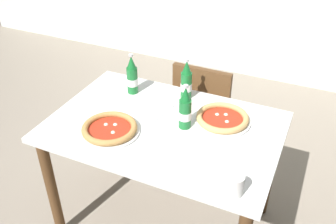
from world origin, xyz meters
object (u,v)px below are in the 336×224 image
object	(u,v)px
beer_bottle_left	(185,110)
pizza_margherita_near	(222,119)
chair_behind_table	(205,110)
paper_cup	(235,185)
beer_bottle_right	(186,82)
pizza_marinara_far	(110,129)
dining_table_main	(164,142)
napkin_with_cutlery	(161,113)
beer_bottle_center	(132,77)

from	to	relation	value
beer_bottle_left	pizza_margherita_near	bearing A→B (deg)	36.32
chair_behind_table	paper_cup	size ratio (longest dim) A/B	8.95
beer_bottle_left	beer_bottle_right	distance (m)	0.29
pizza_marinara_far	beer_bottle_right	bearing A→B (deg)	65.31
dining_table_main	pizza_marinara_far	xyz separation A→B (m)	(-0.22, -0.17, 0.14)
pizza_margherita_near	napkin_with_cutlery	size ratio (longest dim) A/B	1.34
pizza_margherita_near	paper_cup	distance (m)	0.52
chair_behind_table	pizza_marinara_far	world-z (taller)	chair_behind_table
pizza_margherita_near	paper_cup	size ratio (longest dim) A/B	3.15
chair_behind_table	pizza_marinara_far	bearing A→B (deg)	72.93
napkin_with_cutlery	beer_bottle_center	bearing A→B (deg)	150.80
pizza_marinara_far	napkin_with_cutlery	world-z (taller)	pizza_marinara_far
napkin_with_cutlery	paper_cup	xyz separation A→B (m)	(0.53, -0.41, 0.04)
pizza_marinara_far	beer_bottle_left	distance (m)	0.39
beer_bottle_center	paper_cup	distance (m)	0.96
paper_cup	chair_behind_table	bearing A→B (deg)	115.49
beer_bottle_left	napkin_with_cutlery	bearing A→B (deg)	160.29
chair_behind_table	beer_bottle_center	bearing A→B (deg)	49.05
beer_bottle_left	beer_bottle_center	xyz separation A→B (m)	(-0.42, 0.20, 0.00)
chair_behind_table	paper_cup	distance (m)	1.08
dining_table_main	pizza_margherita_near	bearing A→B (deg)	29.36
chair_behind_table	beer_bottle_right	bearing A→B (deg)	85.11
pizza_marinara_far	paper_cup	distance (m)	0.71
pizza_margherita_near	beer_bottle_right	xyz separation A→B (m)	(-0.27, 0.15, 0.08)
chair_behind_table	pizza_marinara_far	distance (m)	0.87
pizza_margherita_near	napkin_with_cutlery	world-z (taller)	pizza_margherita_near
pizza_marinara_far	pizza_margherita_near	bearing A→B (deg)	33.50
chair_behind_table	pizza_margherita_near	distance (m)	0.59
pizza_margherita_near	beer_bottle_right	bearing A→B (deg)	150.83
dining_table_main	chair_behind_table	world-z (taller)	chair_behind_table
dining_table_main	napkin_with_cutlery	bearing A→B (deg)	124.86
pizza_margherita_near	beer_bottle_right	distance (m)	0.32
beer_bottle_center	beer_bottle_right	size ratio (longest dim) A/B	1.00
pizza_margherita_near	paper_cup	bearing A→B (deg)	-66.98
dining_table_main	beer_bottle_center	world-z (taller)	beer_bottle_center
beer_bottle_right	napkin_with_cutlery	distance (m)	0.24
chair_behind_table	beer_bottle_left	distance (m)	0.69
dining_table_main	pizza_marinara_far	world-z (taller)	pizza_marinara_far
beer_bottle_center	napkin_with_cutlery	distance (m)	0.30
paper_cup	napkin_with_cutlery	bearing A→B (deg)	142.27
napkin_with_cutlery	pizza_margherita_near	bearing A→B (deg)	10.48
beer_bottle_center	paper_cup	bearing A→B (deg)	-35.20
beer_bottle_center	paper_cup	world-z (taller)	beer_bottle_center
dining_table_main	beer_bottle_right	distance (m)	0.37
chair_behind_table	beer_bottle_left	world-z (taller)	beer_bottle_left
dining_table_main	chair_behind_table	size ratio (longest dim) A/B	1.41
pizza_marinara_far	paper_cup	size ratio (longest dim) A/B	3.20
pizza_margherita_near	napkin_with_cutlery	distance (m)	0.34
dining_table_main	pizza_marinara_far	distance (m)	0.31
napkin_with_cutlery	paper_cup	size ratio (longest dim) A/B	2.35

